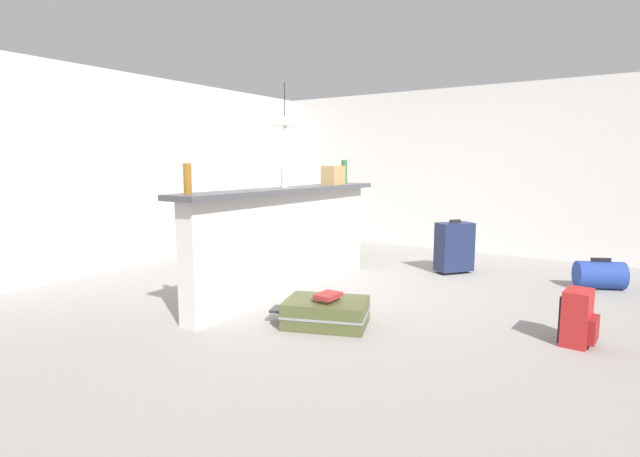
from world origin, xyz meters
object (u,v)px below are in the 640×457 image
object	(u,v)px
bottle_amber	(187,179)
dining_chair_near_partition	(314,224)
dining_table	(285,212)
book_stack	(328,297)
suitcase_upright_navy	(454,247)
grocery_bag	(333,175)
duffel_bag_blue	(600,275)
bottle_green	(344,172)
suitcase_flat_olive	(326,313)
backpack_red	(578,319)
bottle_white	(284,178)
pendant_lamp	(285,121)

from	to	relation	value
bottle_amber	dining_chair_near_partition	xyz separation A→B (m)	(2.88, 0.69, -0.72)
dining_table	book_stack	bearing A→B (deg)	-136.61
suitcase_upright_navy	book_stack	distance (m)	2.58
grocery_bag	duffel_bag_blue	size ratio (longest dim) A/B	0.46
bottle_green	suitcase_flat_olive	distance (m)	2.40
duffel_bag_blue	backpack_red	world-z (taller)	backpack_red
book_stack	bottle_green	bearing A→B (deg)	26.72
suitcase_upright_navy	backpack_red	bearing A→B (deg)	-140.35
bottle_white	dining_table	distance (m)	2.20
bottle_white	bottle_green	bearing A→B (deg)	0.30
bottle_white	bottle_green	distance (m)	1.24
suitcase_flat_olive	duffel_bag_blue	bearing A→B (deg)	-34.80
bottle_white	book_stack	world-z (taller)	bottle_white
bottle_white	dining_chair_near_partition	distance (m)	1.91
bottle_amber	book_stack	distance (m)	1.51
dining_chair_near_partition	pendant_lamp	distance (m)	1.56
bottle_green	backpack_red	bearing A→B (deg)	-113.90
suitcase_flat_olive	duffel_bag_blue	size ratio (longest dim) A/B	1.59
bottle_white	suitcase_flat_olive	bearing A→B (deg)	-125.06
bottle_amber	dining_table	distance (m)	3.26
grocery_bag	book_stack	xyz separation A→B (m)	(-1.53, -0.89, -0.97)
dining_table	suitcase_flat_olive	world-z (taller)	dining_table
suitcase_flat_olive	backpack_red	xyz separation A→B (m)	(0.67, -1.83, 0.09)
dining_table	dining_chair_near_partition	bearing A→B (deg)	-96.99
bottle_white	suitcase_flat_olive	size ratio (longest dim) A/B	0.23
suitcase_flat_olive	bottle_white	bearing A→B (deg)	54.94
bottle_amber	bottle_white	bearing A→B (deg)	-1.54
suitcase_flat_olive	bottle_amber	bearing A→B (deg)	122.11
dining_table	suitcase_upright_navy	size ratio (longest dim) A/B	1.64
pendant_lamp	book_stack	world-z (taller)	pendant_lamp
bottle_amber	suitcase_upright_navy	bearing A→B (deg)	-21.27
bottle_white	grocery_bag	size ratio (longest dim) A/B	0.79
dining_chair_near_partition	backpack_red	world-z (taller)	dining_chair_near_partition
bottle_amber	grocery_bag	size ratio (longest dim) A/B	0.97
grocery_bag	duffel_bag_blue	bearing A→B (deg)	-67.26
bottle_white	dining_table	xyz separation A→B (m)	(1.69, 1.27, -0.57)
duffel_bag_blue	grocery_bag	bearing A→B (deg)	112.74
bottle_green	suitcase_flat_olive	xyz separation A→B (m)	(-1.89, -0.94, -1.14)
dining_table	grocery_bag	bearing A→B (deg)	-121.64
pendant_lamp	backpack_red	xyz separation A→B (m)	(-1.72, -4.05, -1.76)
backpack_red	book_stack	distance (m)	1.93
bottle_green	pendant_lamp	xyz separation A→B (m)	(0.49, 1.29, 0.71)
dining_table	backpack_red	distance (m)	4.39
backpack_red	book_stack	world-z (taller)	backpack_red
dining_chair_near_partition	bottle_white	bearing A→B (deg)	-156.15
bottle_amber	suitcase_upright_navy	world-z (taller)	bottle_amber
bottle_amber	duffel_bag_blue	bearing A→B (deg)	-40.73
dining_chair_near_partition	suitcase_upright_navy	xyz separation A→B (m)	(0.28, -1.92, -0.19)
grocery_bag	pendant_lamp	world-z (taller)	pendant_lamp
dining_table	suitcase_flat_olive	size ratio (longest dim) A/B	1.23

